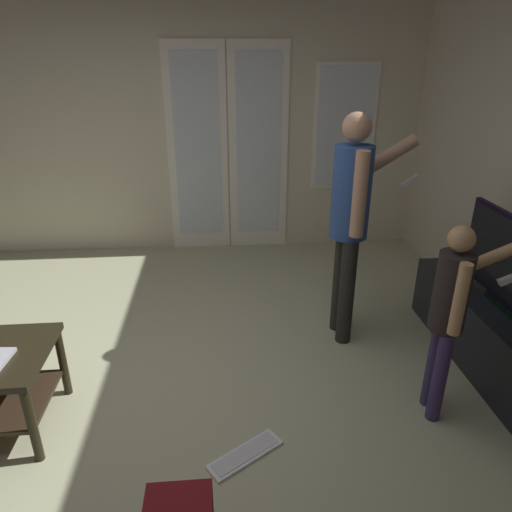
% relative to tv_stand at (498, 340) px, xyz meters
% --- Properties ---
extents(ground_plane, '(5.56, 5.29, 0.02)m').
position_rel_tv_stand_xyz_m(ground_plane, '(-2.41, -0.12, -0.25)').
color(ground_plane, '#AFB28B').
extents(wall_back_with_doors, '(5.56, 0.09, 2.90)m').
position_rel_tv_stand_xyz_m(wall_back_with_doors, '(-2.32, 2.49, 1.17)').
color(wall_back_with_doors, beige).
rests_on(wall_back_with_doors, ground_plane).
extents(tv_stand, '(0.46, 1.72, 0.47)m').
position_rel_tv_stand_xyz_m(tv_stand, '(0.00, 0.00, 0.00)').
color(tv_stand, black).
rests_on(tv_stand, ground_plane).
extents(person_adult, '(0.69, 0.46, 1.69)m').
position_rel_tv_stand_xyz_m(person_adult, '(-0.94, 0.52, 0.78)').
color(person_adult, '#282722').
rests_on(person_adult, ground_plane).
extents(person_child, '(0.55, 0.33, 1.21)m').
position_rel_tv_stand_xyz_m(person_child, '(-0.61, -0.37, 0.49)').
color(person_child, '#3A2E5C').
rests_on(person_child, ground_plane).
extents(loose_keyboard, '(0.44, 0.35, 0.02)m').
position_rel_tv_stand_xyz_m(loose_keyboard, '(-1.78, -0.63, -0.23)').
color(loose_keyboard, white).
rests_on(loose_keyboard, ground_plane).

